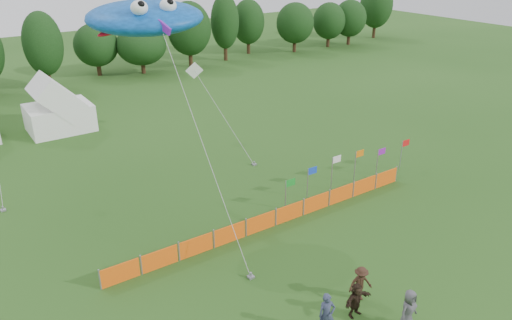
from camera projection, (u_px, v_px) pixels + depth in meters
ground at (336, 319)px, 21.19m from camera, size 160.00×160.00×0.00m
treeline at (66, 45)px, 54.22m from camera, size 104.57×8.78×8.36m
tent_right at (58, 109)px, 41.40m from camera, size 5.14×4.11×3.63m
barrier_fence at (275, 218)px, 27.91m from camera, size 19.90×0.06×1.00m
flag_row at (348, 166)px, 32.14m from camera, size 10.73×0.53×2.24m
spectator_a at (327, 315)px, 20.04m from camera, size 0.82×0.69×1.93m
spectator_c at (360, 284)px, 22.01m from camera, size 1.24×0.94×1.70m
spectator_e at (408, 310)px, 20.32m from camera, size 0.97×0.69×1.87m
spectator_f at (356, 300)px, 21.10m from camera, size 1.51×0.55×1.61m
stingray_kite at (142, 17)px, 25.37m from camera, size 7.37×16.27×12.25m
small_kite_white at (207, 90)px, 38.43m from camera, size 1.42×8.25×6.02m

